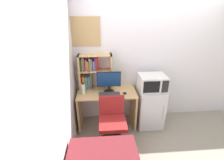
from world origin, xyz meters
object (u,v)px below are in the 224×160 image
object	(u,v)px
keyboard	(109,94)
wall_corkboard	(80,32)
monitor	(109,81)
microwave	(152,82)
computer_mouse	(125,93)
desk_chair	(112,125)
hutch_bookshelf	(91,71)
water_bottle	(83,89)
mini_fridge	(149,107)

from	to	relation	value
keyboard	wall_corkboard	xyz separation A→B (m)	(-0.50, 0.40, 1.07)
wall_corkboard	monitor	bearing A→B (deg)	-31.59
microwave	wall_corkboard	world-z (taller)	wall_corkboard
computer_mouse	desk_chair	size ratio (longest dim) A/B	0.10
monitor	desk_chair	xyz separation A→B (m)	(0.02, -0.49, -0.62)
hutch_bookshelf	desk_chair	xyz separation A→B (m)	(0.35, -0.69, -0.76)
monitor	keyboard	xyz separation A→B (m)	(0.00, -0.10, -0.22)
monitor	keyboard	world-z (taller)	monitor
computer_mouse	desk_chair	distance (m)	0.62
monitor	wall_corkboard	xyz separation A→B (m)	(-0.50, 0.30, 0.86)
computer_mouse	water_bottle	xyz separation A→B (m)	(-0.77, 0.08, 0.08)
hutch_bookshelf	mini_fridge	bearing A→B (deg)	-10.93
monitor	mini_fridge	bearing A→B (deg)	-0.83
water_bottle	microwave	size ratio (longest dim) A/B	0.44
desk_chair	wall_corkboard	world-z (taller)	wall_corkboard
keyboard	wall_corkboard	size ratio (longest dim) A/B	0.54
desk_chair	wall_corkboard	bearing A→B (deg)	123.38
computer_mouse	mini_fridge	world-z (taller)	computer_mouse
computer_mouse	water_bottle	bearing A→B (deg)	174.37
microwave	wall_corkboard	size ratio (longest dim) A/B	0.69
keyboard	microwave	size ratio (longest dim) A/B	0.79
hutch_bookshelf	mini_fridge	distance (m)	1.39
water_bottle	mini_fridge	bearing A→B (deg)	0.70
monitor	keyboard	size ratio (longest dim) A/B	1.14
keyboard	computer_mouse	xyz separation A→B (m)	(0.29, -0.00, 0.01)
computer_mouse	microwave	size ratio (longest dim) A/B	0.17
mini_fridge	desk_chair	distance (m)	0.93
keyboard	mini_fridge	xyz separation A→B (m)	(0.82, 0.09, -0.38)
monitor	water_bottle	size ratio (longest dim) A/B	2.06
computer_mouse	microwave	bearing A→B (deg)	10.08
water_bottle	wall_corkboard	world-z (taller)	wall_corkboard
wall_corkboard	microwave	bearing A→B (deg)	-13.38
monitor	water_bottle	xyz separation A→B (m)	(-0.48, -0.03, -0.13)
keyboard	microwave	distance (m)	0.84
monitor	computer_mouse	distance (m)	0.37
mini_fridge	desk_chair	size ratio (longest dim) A/B	0.93
keyboard	computer_mouse	distance (m)	0.29
microwave	desk_chair	xyz separation A→B (m)	(-0.80, -0.48, -0.57)
hutch_bookshelf	wall_corkboard	xyz separation A→B (m)	(-0.17, 0.09, 0.72)
hutch_bookshelf	microwave	bearing A→B (deg)	-10.78
computer_mouse	mini_fridge	xyz separation A→B (m)	(0.53, 0.09, -0.39)
wall_corkboard	mini_fridge	bearing A→B (deg)	-13.50
water_bottle	mini_fridge	xyz separation A→B (m)	(1.30, 0.02, -0.48)
keyboard	monitor	bearing A→B (deg)	91.37
desk_chair	monitor	bearing A→B (deg)	92.92
microwave	mini_fridge	bearing A→B (deg)	-90.15
hutch_bookshelf	keyboard	xyz separation A→B (m)	(0.33, -0.31, -0.36)
hutch_bookshelf	water_bottle	size ratio (longest dim) A/B	3.14
computer_mouse	water_bottle	distance (m)	0.78
hutch_bookshelf	keyboard	distance (m)	0.57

